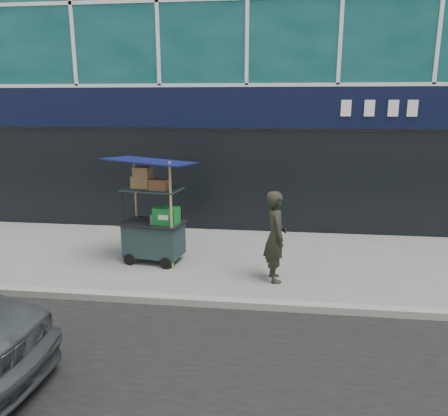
# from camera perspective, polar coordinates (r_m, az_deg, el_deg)

# --- Properties ---
(ground) EXTENTS (80.00, 80.00, 0.00)m
(ground) POSITION_cam_1_polar(r_m,az_deg,el_deg) (6.99, 0.27, -12.00)
(ground) COLOR slate
(ground) RESTS_ON ground
(curb) EXTENTS (80.00, 0.18, 0.12)m
(curb) POSITION_cam_1_polar(r_m,az_deg,el_deg) (6.79, 0.07, -12.28)
(curb) COLOR gray
(curb) RESTS_ON ground
(vendor_cart) EXTENTS (1.67, 1.30, 2.05)m
(vendor_cart) POSITION_cam_1_polar(r_m,az_deg,el_deg) (8.49, -9.13, -2.30)
(vendor_cart) COLOR #1A2C2C
(vendor_cart) RESTS_ON ground
(vendor_man) EXTENTS (0.50, 0.65, 1.59)m
(vendor_man) POSITION_cam_1_polar(r_m,az_deg,el_deg) (7.53, 6.73, -3.70)
(vendor_man) COLOR black
(vendor_man) RESTS_ON ground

